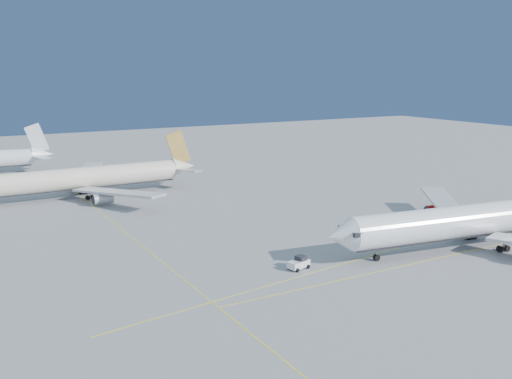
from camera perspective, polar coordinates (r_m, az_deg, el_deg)
name	(u,v)px	position (r m, az deg, el deg)	size (l,w,h in m)	color
ground	(362,245)	(120.65, 10.58, -5.44)	(500.00, 500.00, 0.00)	slate
taxiway_lines	(286,247)	(117.07, 3.02, -5.78)	(118.86, 140.00, 0.02)	yellow
airliner_virgin	(490,219)	(126.45, 22.40, -2.71)	(75.09, 66.89, 18.55)	white
airliner_etihad	(87,178)	(169.30, -16.56, 1.13)	(67.53, 62.53, 17.66)	beige
pushback_tug	(299,263)	(104.73, 4.33, -7.33)	(4.50, 3.29, 2.32)	white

